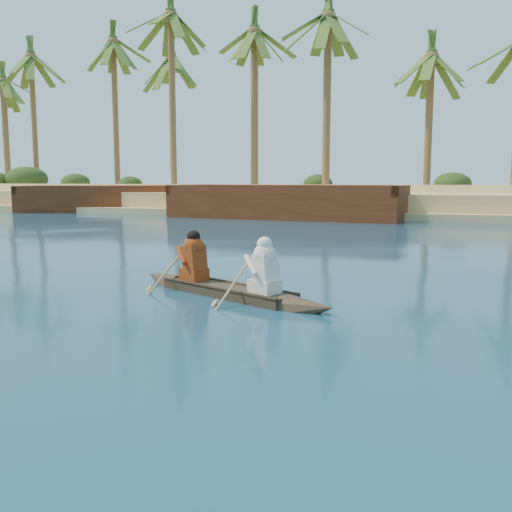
% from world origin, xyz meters
% --- Properties ---
extents(sandy_embankment, '(150.00, 51.00, 1.50)m').
position_xyz_m(sandy_embankment, '(0.00, 46.89, 0.53)').
color(sandy_embankment, '#D8B97A').
rests_on(sandy_embankment, ground).
extents(shrub_cluster, '(100.00, 6.00, 2.40)m').
position_xyz_m(shrub_cluster, '(0.00, 31.50, 1.20)').
color(shrub_cluster, '#1E3D16').
rests_on(shrub_cluster, ground).
extents(canoe, '(4.58, 2.48, 1.30)m').
position_xyz_m(canoe, '(-7.00, 1.50, 0.25)').
color(canoe, '#3F3122').
rests_on(canoe, ground).
extents(barge_left, '(12.51, 7.89, 1.98)m').
position_xyz_m(barge_left, '(-24.56, 24.54, 0.69)').
color(barge_left, brown).
rests_on(barge_left, ground).
extents(barge_mid, '(12.82, 4.93, 2.10)m').
position_xyz_m(barge_mid, '(-12.00, 22.00, 0.74)').
color(barge_mid, brown).
rests_on(barge_mid, ground).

